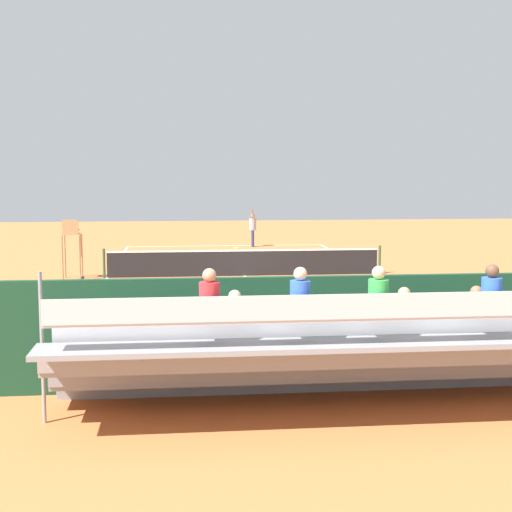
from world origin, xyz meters
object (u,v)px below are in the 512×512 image
(umpire_chair, at_px, (72,243))
(tennis_ball_far, at_px, (224,253))
(courtside_bench, at_px, (414,343))
(equipment_bag, at_px, (337,366))
(bleacher_stand, at_px, (334,351))
(line_judge, at_px, (77,325))
(tennis_player, at_px, (253,227))
(tennis_net, at_px, (245,262))
(tennis_ball_near, at_px, (302,247))
(tennis_racket, at_px, (236,248))

(umpire_chair, bearing_deg, tennis_ball_far, -128.68)
(courtside_bench, distance_m, equipment_bag, 1.59)
(bleacher_stand, relative_size, umpire_chair, 4.23)
(line_judge, bearing_deg, courtside_bench, 178.36)
(equipment_bag, distance_m, tennis_ball_far, 20.60)
(umpire_chair, distance_m, tennis_player, 13.02)
(bleacher_stand, height_order, equipment_bag, bleacher_stand)
(tennis_net, xyz_separation_m, tennis_ball_far, (0.29, -7.18, -0.47))
(tennis_player, bearing_deg, bleacher_stand, 87.07)
(tennis_ball_near, bearing_deg, tennis_player, -14.82)
(tennis_player, bearing_deg, tennis_net, 82.51)
(line_judge, bearing_deg, tennis_racket, -101.81)
(umpire_chair, xyz_separation_m, tennis_ball_far, (-5.91, -7.38, -1.28))
(courtside_bench, bearing_deg, tennis_ball_near, -94.34)
(tennis_ball_far, bearing_deg, tennis_ball_near, -148.15)
(tennis_racket, bearing_deg, tennis_player, -143.13)
(tennis_ball_far, bearing_deg, tennis_racket, -106.70)
(tennis_ball_near, height_order, line_judge, line_judge)
(umpire_chair, xyz_separation_m, tennis_racket, (-6.67, -9.92, -1.30))
(equipment_bag, xyz_separation_m, tennis_ball_near, (-3.28, -23.14, -0.15))
(tennis_net, distance_m, bleacher_stand, 15.39)
(tennis_net, xyz_separation_m, tennis_player, (-1.37, -10.39, 0.51))
(umpire_chair, height_order, courtside_bench, umpire_chair)
(equipment_bag, bearing_deg, bleacher_stand, 76.09)
(courtside_bench, relative_size, tennis_ball_far, 27.27)
(tennis_racket, height_order, tennis_ball_near, tennis_ball_near)
(equipment_bag, distance_m, line_judge, 4.92)
(bleacher_stand, relative_size, tennis_racket, 15.47)
(umpire_chair, bearing_deg, courtside_bench, 122.34)
(tennis_net, distance_m, tennis_ball_near, 10.47)
(bleacher_stand, bearing_deg, tennis_player, -92.93)
(umpire_chair, height_order, tennis_player, umpire_chair)
(umpire_chair, relative_size, tennis_racket, 3.65)
(courtside_bench, height_order, equipment_bag, courtside_bench)
(tennis_ball_near, bearing_deg, line_judge, 70.42)
(tennis_ball_far, height_order, line_judge, line_judge)
(courtside_bench, distance_m, tennis_ball_near, 23.08)
(tennis_ball_near, bearing_deg, bleacher_stand, 81.45)
(line_judge, bearing_deg, tennis_ball_near, -109.58)
(tennis_player, bearing_deg, tennis_racket, 36.87)
(equipment_bag, bearing_deg, tennis_ball_near, -98.08)
(tennis_net, distance_m, equipment_bag, 13.41)
(umpire_chair, bearing_deg, tennis_player, -125.55)
(umpire_chair, bearing_deg, tennis_racket, -123.93)
(tennis_player, bearing_deg, tennis_ball_far, 62.69)
(courtside_bench, relative_size, tennis_player, 0.93)
(bleacher_stand, height_order, tennis_player, bleacher_stand)
(bleacher_stand, bearing_deg, courtside_bench, -133.88)
(bleacher_stand, relative_size, tennis_ball_far, 137.27)
(tennis_ball_far, bearing_deg, tennis_net, 92.31)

